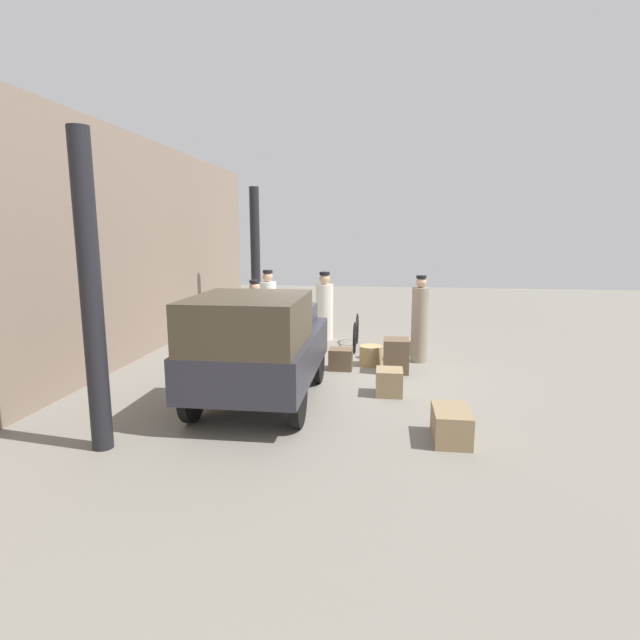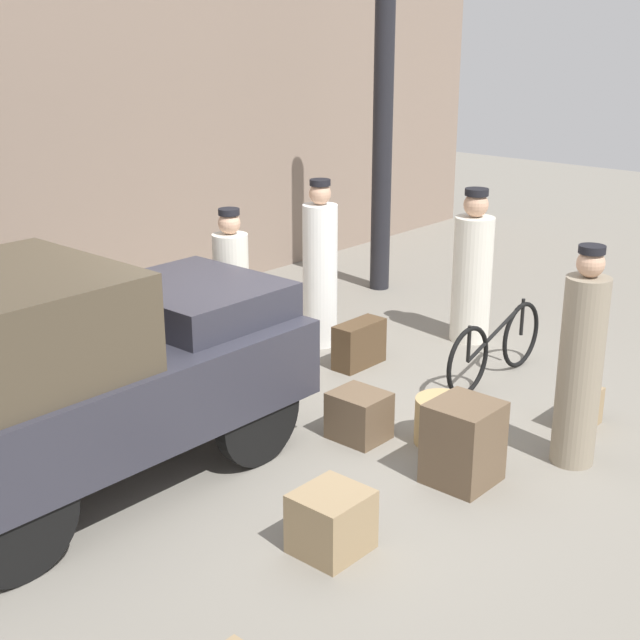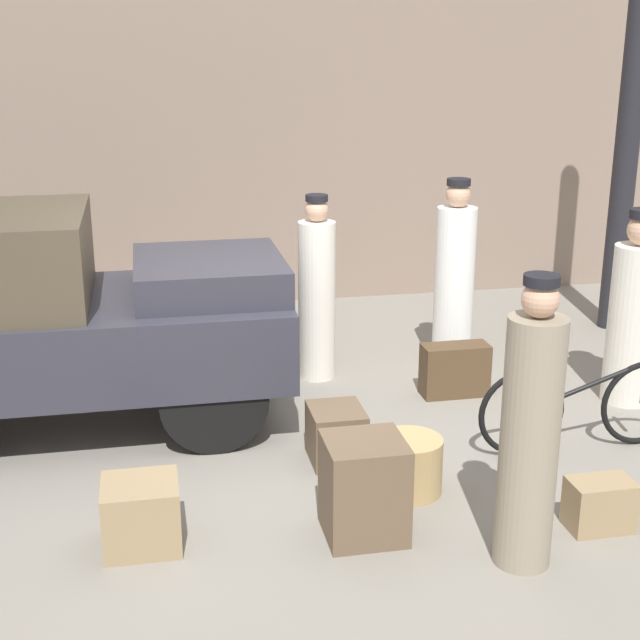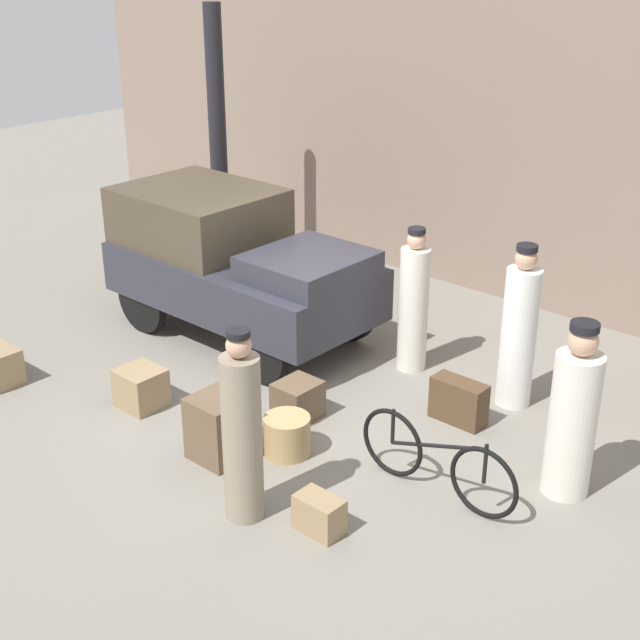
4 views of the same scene
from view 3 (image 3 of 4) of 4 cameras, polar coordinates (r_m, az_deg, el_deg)
name	(u,v)px [view 3 (image 3 of 4)]	position (r m, az deg, el deg)	size (l,w,h in m)	color
ground_plane	(299,451)	(6.70, -1.36, -8.38)	(30.00, 30.00, 0.00)	gray
station_building_facade	(233,105)	(10.10, -5.59, 13.55)	(16.00, 0.15, 4.50)	gray
canopy_pillar_right	(626,151)	(9.66, 19.02, 10.16)	(0.24, 0.24, 3.71)	black
truck	(49,311)	(7.13, -16.97, 0.58)	(3.29, 1.64, 1.71)	black
bicycle	(583,407)	(6.87, 16.47, -5.35)	(1.62, 0.04, 0.70)	black
wicker_basket	(409,465)	(6.09, 5.73, -9.22)	(0.45, 0.45, 0.38)	tan
porter_with_bicycle	(317,295)	(7.89, -0.21, 1.60)	(0.33, 0.33, 1.66)	silver
porter_carrying_trunk	(530,436)	(5.17, 13.29, -7.21)	(0.33, 0.33, 1.73)	gray
porter_standing_middle	(634,317)	(7.80, 19.45, 0.19)	(0.42, 0.42, 1.64)	silver
conductor_in_dark_uniform	(454,282)	(8.25, 8.58, 2.42)	(0.36, 0.36, 1.76)	white
suitcase_tan_flat	(600,505)	(5.92, 17.48, -11.20)	(0.40, 0.25, 0.32)	#937A56
trunk_wicker_pale	(364,488)	(5.53, 2.84, -10.68)	(0.48, 0.47, 0.63)	brown
trunk_large_brown	(336,434)	(6.49, 1.05, -7.33)	(0.38, 0.44, 0.40)	brown
trunk_umber_medium	(455,370)	(7.72, 8.62, -3.18)	(0.57, 0.25, 0.45)	#4C3823
suitcase_black_upright	(141,514)	(5.56, -11.36, -12.10)	(0.46, 0.42, 0.42)	#937A56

